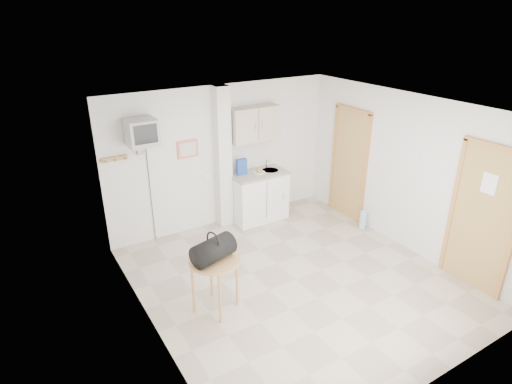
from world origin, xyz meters
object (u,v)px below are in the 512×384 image
crt_television (142,133)px  duffel_bag (213,250)px  round_table (215,266)px  water_bottle (363,219)px

crt_television → duffel_bag: crt_television is taller
round_table → water_bottle: size_ratio=2.09×
duffel_bag → water_bottle: 3.43m
round_table → duffel_bag: size_ratio=1.25×
round_table → duffel_bag: (-0.01, -0.02, 0.25)m
crt_television → duffel_bag: bearing=-85.7°
round_table → crt_television: bearing=94.8°
duffel_bag → water_bottle: (3.28, 0.66, -0.75)m
round_table → water_bottle: bearing=11.1°
round_table → duffel_bag: 0.25m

